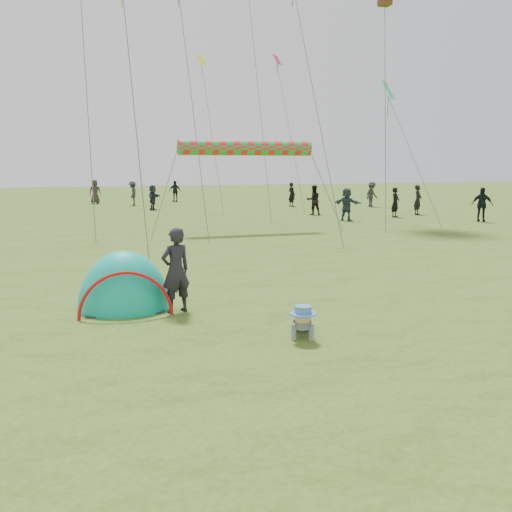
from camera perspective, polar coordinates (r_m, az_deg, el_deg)
name	(u,v)px	position (r m, az deg, el deg)	size (l,w,h in m)	color
ground	(288,347)	(9.20, 3.25, -9.06)	(140.00, 140.00, 0.00)	#35591B
crawling_toddler	(303,319)	(9.63, 4.69, -6.34)	(0.56, 0.79, 0.61)	black
popup_tent	(125,309)	(11.82, -12.97, -5.15)	(1.83, 1.51, 2.37)	#139D98
standing_adult	(176,270)	(11.19, -8.03, -1.43)	(0.61, 0.40, 1.67)	black
crowd_person_0	(395,202)	(32.28, 13.76, 5.23)	(0.59, 0.39, 1.62)	black
crowd_person_2	(175,191)	(45.01, -8.11, 6.44)	(0.95, 0.40, 1.63)	black
crowd_person_3	(133,193)	(41.27, -12.23, 6.14)	(1.10, 0.63, 1.70)	#2B2B31
crowd_person_5	(153,197)	(36.95, -10.27, 5.78)	(1.47, 0.47, 1.59)	#222833
crowd_person_6	(418,200)	(34.08, 15.88, 5.42)	(0.62, 0.41, 1.71)	black
crowd_person_9	(372,194)	(39.79, 11.49, 6.06)	(1.10, 0.63, 1.70)	#29292F
crowd_person_10	(95,192)	(43.87, -15.80, 6.21)	(0.86, 0.56, 1.76)	#302721
crowd_person_11	(347,204)	(29.77, 9.06, 5.13)	(1.56, 0.50, 1.68)	#2B3842
crowd_person_12	(292,195)	(39.41, 3.58, 6.15)	(0.60, 0.39, 1.64)	black
crowd_person_13	(313,200)	(32.98, 5.77, 5.59)	(0.82, 0.64, 1.69)	black
crowd_person_14	(482,205)	(31.01, 21.68, 4.80)	(1.02, 0.42, 1.73)	black
rainbow_tube_kite	(246,148)	(24.75, -1.01, 10.76)	(0.64, 0.64, 5.85)	red
diamond_kite_0	(277,60)	(40.16, 2.12, 19.02)	(0.79, 0.79, 0.00)	#D62752
diamond_kite_8	(202,60)	(37.66, -5.47, 18.91)	(0.75, 0.75, 0.00)	yellow
diamond_kite_9	(388,90)	(30.84, 13.10, 15.86)	(1.08, 1.08, 0.00)	#2AB460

